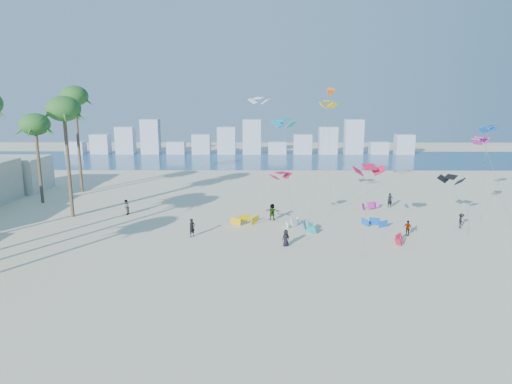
{
  "coord_description": "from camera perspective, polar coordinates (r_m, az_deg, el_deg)",
  "views": [
    {
      "loc": [
        3.4,
        -27.96,
        13.88
      ],
      "look_at": [
        3.0,
        16.0,
        4.5
      ],
      "focal_mm": 31.55,
      "sensor_mm": 36.0,
      "label": 1
    }
  ],
  "objects": [
    {
      "name": "grounded_kites",
      "position": [
        50.15,
        8.36,
        -3.62
      ],
      "size": [
        18.98,
        15.62,
        1.03
      ],
      "color": "white",
      "rests_on": "ground"
    },
    {
      "name": "kitesurfer_near",
      "position": [
        45.77,
        -8.11,
        -4.51
      ],
      "size": [
        0.79,
        0.81,
        1.87
      ],
      "primitive_type": "imported",
      "rotation": [
        0.0,
        0.0,
        0.86
      ],
      "color": "black",
      "rests_on": "ground"
    },
    {
      "name": "flying_kites",
      "position": [
        51.42,
        12.0,
        8.01
      ],
      "size": [
        30.16,
        27.42,
        15.23
      ],
      "color": "red",
      "rests_on": "ground"
    },
    {
      "name": "ground",
      "position": [
        31.4,
        -5.93,
        -14.26
      ],
      "size": [
        220.0,
        220.0,
        0.0
      ],
      "primitive_type": "plane",
      "color": "beige",
      "rests_on": "ground"
    },
    {
      "name": "kitesurfer_mid",
      "position": [
        42.97,
        3.78,
        -5.76
      ],
      "size": [
        0.92,
        0.93,
        1.52
      ],
      "primitive_type": "imported",
      "rotation": [
        0.0,
        0.0,
        2.32
      ],
      "color": "gray",
      "rests_on": "ground"
    },
    {
      "name": "ocean",
      "position": [
        100.98,
        -1.42,
        4.14
      ],
      "size": [
        220.0,
        220.0,
        0.0
      ],
      "primitive_type": "plane",
      "color": "navy",
      "rests_on": "ground"
    },
    {
      "name": "distant_skyline",
      "position": [
        110.58,
        -1.87,
        6.44
      ],
      "size": [
        85.0,
        3.0,
        8.4
      ],
      "color": "#9EADBF",
      "rests_on": "ground"
    },
    {
      "name": "kitesurfers_far",
      "position": [
        50.55,
        5.52,
        -2.91
      ],
      "size": [
        38.49,
        15.94,
        1.92
      ],
      "color": "black",
      "rests_on": "ground"
    }
  ]
}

